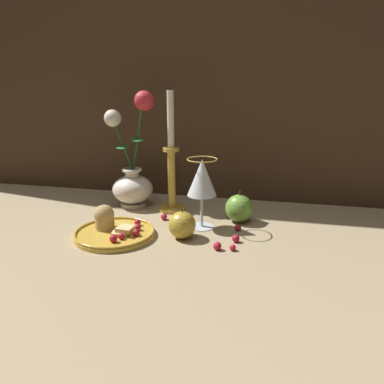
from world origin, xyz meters
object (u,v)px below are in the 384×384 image
object	(u,v)px
plate_with_pastries	(113,229)
apple_beside_vase	(239,208)
wine_glass	(202,180)
apple_near_glass	(182,225)
candlestick	(173,171)
vase	(132,174)

from	to	relation	value
plate_with_pastries	apple_beside_vase	bearing A→B (deg)	29.04
apple_beside_vase	wine_glass	bearing A→B (deg)	-146.02
wine_glass	apple_near_glass	bearing A→B (deg)	-112.68
candlestick	apple_near_glass	distance (m)	0.22
wine_glass	apple_near_glass	world-z (taller)	wine_glass
candlestick	apple_near_glass	size ratio (longest dim) A/B	4.47
plate_with_pastries	candlestick	world-z (taller)	candlestick
vase	candlestick	distance (m)	0.13
vase	apple_beside_vase	world-z (taller)	vase
apple_near_glass	candlestick	bearing A→B (deg)	111.17
vase	apple_beside_vase	distance (m)	0.34
vase	candlestick	world-z (taller)	candlestick
vase	apple_near_glass	size ratio (longest dim) A/B	4.33
plate_with_pastries	apple_near_glass	world-z (taller)	apple_near_glass
apple_beside_vase	candlestick	bearing A→B (deg)	165.69
candlestick	plate_with_pastries	bearing A→B (deg)	-114.40
apple_near_glass	wine_glass	bearing A→B (deg)	67.32
vase	apple_near_glass	distance (m)	0.30
wine_glass	apple_near_glass	xyz separation A→B (m)	(-0.03, -0.08, -0.09)
vase	plate_with_pastries	xyz separation A→B (m)	(0.03, -0.23, -0.08)
candlestick	apple_beside_vase	xyz separation A→B (m)	(0.20, -0.05, -0.08)
plate_with_pastries	wine_glass	world-z (taller)	wine_glass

